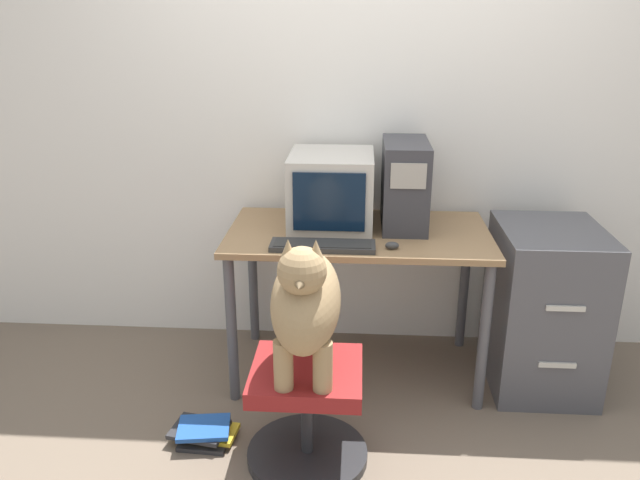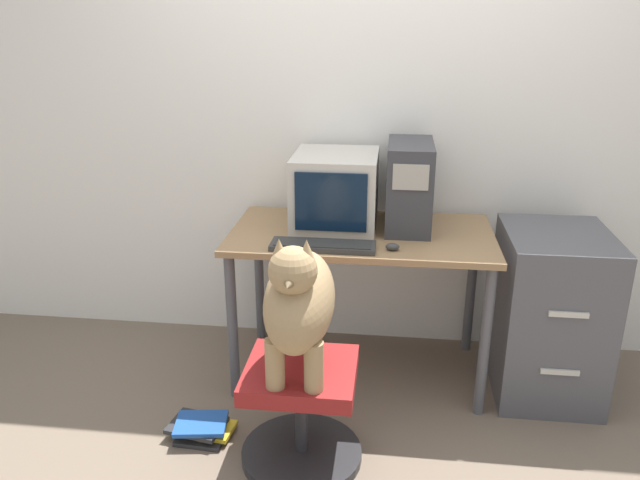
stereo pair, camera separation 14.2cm
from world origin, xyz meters
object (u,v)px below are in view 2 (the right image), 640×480
keyboard (323,246)px  book_stack_floor (201,428)px  office_chair (301,411)px  filing_cabinet (549,313)px  pc_tower (409,185)px  dog (299,300)px  crt_monitor (336,189)px

keyboard → book_stack_floor: size_ratio=1.57×
keyboard → office_chair: keyboard is taller
keyboard → filing_cabinet: filing_cabinet is taller
pc_tower → dog: (-0.42, -0.84, -0.24)m
crt_monitor → dog: 0.87m
keyboard → pc_tower: bearing=43.1°
book_stack_floor → dog: bearing=-13.4°
keyboard → book_stack_floor: 0.98m
crt_monitor → pc_tower: (0.36, -0.00, 0.03)m
dog → filing_cabinet: (1.11, 0.70, -0.34)m
dog → book_stack_floor: dog is taller
crt_monitor → filing_cabinet: crt_monitor is taller
pc_tower → office_chair: (-0.42, -0.82, -0.75)m
pc_tower → dog: pc_tower is taller
crt_monitor → filing_cabinet: 1.20m
office_chair → crt_monitor: bearing=86.1°
dog → book_stack_floor: bearing=166.6°
crt_monitor → office_chair: size_ratio=0.91×
filing_cabinet → book_stack_floor: bearing=-159.7°
crt_monitor → dog: bearing=-93.8°
dog → book_stack_floor: size_ratio=1.98×
pc_tower → dog: size_ratio=0.72×
keyboard → filing_cabinet: size_ratio=0.58×
pc_tower → filing_cabinet: (0.70, -0.14, -0.58)m
filing_cabinet → keyboard: bearing=-168.9°
crt_monitor → keyboard: crt_monitor is taller
dog → crt_monitor: bearing=86.2°
pc_tower → filing_cabinet: 0.92m
dog → filing_cabinet: dog is taller
keyboard → filing_cabinet: (1.08, 0.21, -0.38)m
filing_cabinet → office_chair: bearing=-148.7°
book_stack_floor → office_chair: bearing=-10.9°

